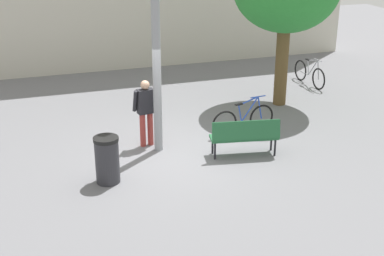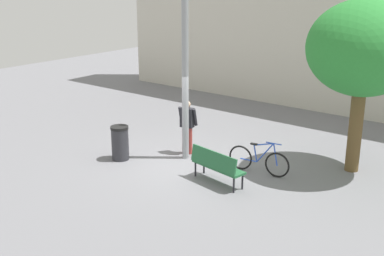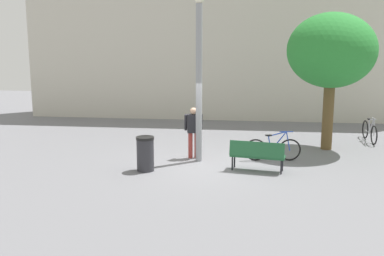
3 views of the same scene
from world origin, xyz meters
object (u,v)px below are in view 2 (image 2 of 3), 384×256
Objects in this scene: bicycle_blue at (259,160)px; trash_bin at (120,143)px; park_bench at (216,164)px; plaza_tree at (364,49)px; person_by_lamppost at (187,123)px; lamppost at (185,69)px.

trash_bin is at bearing -157.17° from bicycle_blue.
plaza_tree is (2.48, 3.12, 2.87)m from park_bench.
park_bench is 4.91m from plaza_tree.
person_by_lamppost is 5.44m from plaza_tree.
bicycle_blue is (2.56, -0.04, -0.58)m from person_by_lamppost.
bicycle_blue is (2.35, 0.31, -2.33)m from lamppost.
trash_bin is (-3.81, -1.60, 0.14)m from bicycle_blue.
park_bench is (1.83, -0.99, -2.17)m from lamppost.
lamppost is 2.86× the size of bicycle_blue.
park_bench is at bearing -33.24° from person_by_lamppost.
lamppost is at bearing -172.53° from bicycle_blue.
park_bench is 1.41m from bicycle_blue.
bicycle_blue is (-1.96, -1.82, -3.04)m from plaza_tree.
bicycle_blue is at bearing -0.81° from person_by_lamppost.
person_by_lamppost is 0.93× the size of bicycle_blue.
lamppost is at bearing -58.72° from person_by_lamppost.
person_by_lamppost is 2.63m from bicycle_blue.
person_by_lamppost is at bearing -158.48° from plaza_tree.
lamppost is 4.86m from plaza_tree.
park_bench is at bearing -112.08° from bicycle_blue.
bicycle_blue is 4.14m from trash_bin.
plaza_tree reaches higher than bicycle_blue.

